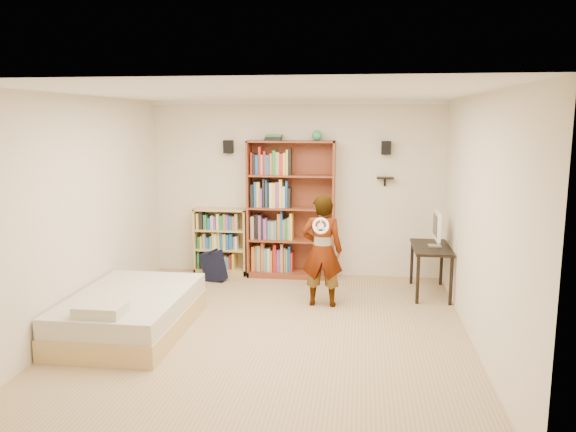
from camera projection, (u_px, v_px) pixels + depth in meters
The scene contains 14 objects.
ground at pixel (271, 331), 6.50m from camera, with size 4.50×5.00×0.01m, color tan.
room_shell at pixel (271, 180), 6.20m from camera, with size 4.52×5.02×2.71m.
crown_molding at pixel (270, 96), 6.04m from camera, with size 4.50×5.00×0.06m.
speaker_left at pixel (228, 147), 8.64m from camera, with size 0.14×0.12×0.20m, color black.
speaker_right at pixel (386, 148), 8.33m from camera, with size 0.14×0.12×0.20m, color black.
wall_shelf at pixel (385, 178), 8.42m from camera, with size 0.25×0.16×0.03m, color black.
tall_bookshelf at pixel (291, 210), 8.58m from camera, with size 1.33×0.39×2.10m, color brown, non-canonical shape.
low_bookshelf at pixel (221, 241), 8.85m from camera, with size 0.83×0.31×1.04m, color tan, non-canonical shape.
computer_desk at pixel (430, 270), 7.83m from camera, with size 0.50×1.00×0.68m, color black, non-canonical shape.
imac at pixel (435, 229), 7.73m from camera, with size 0.10×0.48×0.48m, color white, non-canonical shape.
daybed at pixel (131, 308), 6.44m from camera, with size 1.25×1.93×0.57m, color beige, non-canonical shape.
person at pixel (322, 251), 7.28m from camera, with size 0.54×0.35×1.47m, color black.
wii_wheel at pixel (321, 226), 6.95m from camera, with size 0.21×0.21×0.04m, color white.
navy_bag at pixel (214, 266), 8.48m from camera, with size 0.35×0.22×0.47m, color black, non-canonical shape.
Camera 1 is at (1.00, -6.10, 2.43)m, focal length 35.00 mm.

